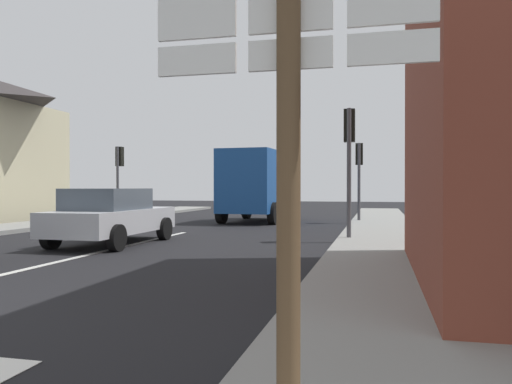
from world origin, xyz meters
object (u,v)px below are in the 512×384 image
traffic_light_far_left (119,166)px  sedan_far (111,216)px  delivery_truck (257,184)px  traffic_light_near_right (349,144)px  traffic_light_far_right (359,164)px  route_sign_post (289,101)px

traffic_light_far_left → sedan_far: bearing=-62.4°
delivery_truck → traffic_light_near_right: traffic_light_near_right is taller
delivery_truck → traffic_light_near_right: (4.35, -7.32, 1.05)m
traffic_light_far_left → traffic_light_far_right: bearing=1.1°
route_sign_post → traffic_light_far_left: bearing=121.3°
traffic_light_far_right → delivery_truck: bearing=-178.1°
traffic_light_far_left → traffic_light_far_right: traffic_light_far_left is taller
traffic_light_near_right → sedan_far: bearing=-160.7°
delivery_truck → sedan_far: bearing=-100.2°
route_sign_post → delivery_truck: bearing=104.0°
sedan_far → traffic_light_near_right: size_ratio=1.15×
traffic_light_far_right → sedan_far: bearing=-122.3°
delivery_truck → traffic_light_near_right: size_ratio=1.40×
traffic_light_far_right → traffic_light_near_right: bearing=-90.0°
traffic_light_far_left → traffic_light_near_right: bearing=-33.5°
traffic_light_near_right → traffic_light_far_right: bearing=90.0°
delivery_truck → route_sign_post: 19.07m
delivery_truck → traffic_light_near_right: 8.58m
sedan_far → traffic_light_near_right: traffic_light_near_right is taller
sedan_far → delivery_truck: 9.62m
sedan_far → delivery_truck: delivery_truck is taller
route_sign_post → traffic_light_near_right: bearing=91.4°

